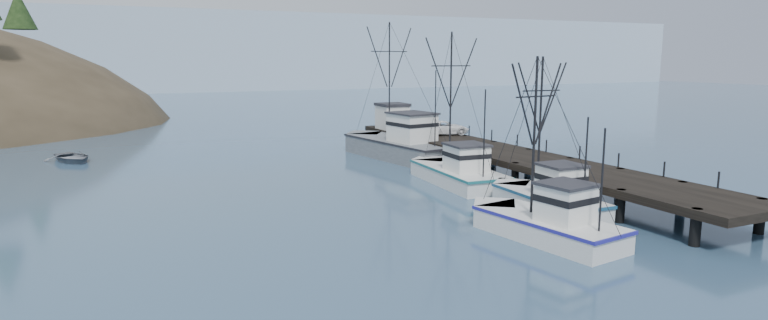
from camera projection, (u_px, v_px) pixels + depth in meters
ground at (466, 254)px, 29.80m from camera, size 400.00×400.00×0.00m
pier at (503, 155)px, 49.65m from camera, size 6.00×44.00×2.00m
distant_ridge at (193, 89)px, 185.62m from camera, size 360.00×40.00×26.00m
distant_ridge_far at (12, 91)px, 178.03m from camera, size 180.00×25.00×18.00m
trawler_near at (546, 199)px, 37.77m from camera, size 3.53×9.72×10.07m
trawler_mid at (543, 223)px, 32.24m from camera, size 4.57×10.05×10.07m
trawler_far at (456, 172)px, 46.57m from camera, size 4.49×11.79×11.96m
work_vessel at (398, 145)px, 58.20m from camera, size 6.75×16.17×13.38m
pier_shed at (392, 116)px, 64.79m from camera, size 3.00×3.20×2.80m
pickup_truck at (444, 128)px, 60.01m from camera, size 5.36×3.28×1.39m
motorboat at (72, 162)px, 56.27m from camera, size 5.62×6.51×1.13m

